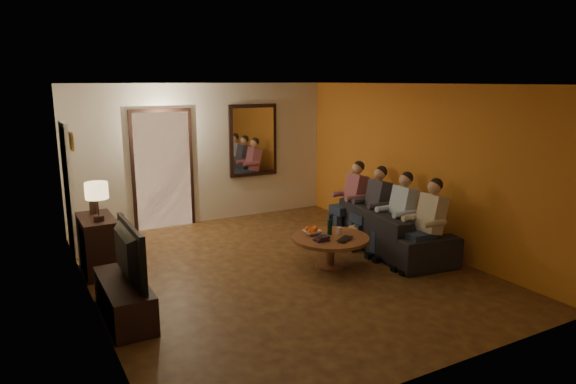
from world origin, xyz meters
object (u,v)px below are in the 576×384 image
tv_stand (124,299)px  person_c (374,209)px  person_d (352,202)px  laptop (348,240)px  tv (121,254)px  person_a (427,228)px  wine_bottle (330,224)px  sofa (390,228)px  table_lamp (97,202)px  dog (358,231)px  coffee_table (330,251)px  dresser (99,245)px  bowl (312,232)px  person_b (399,218)px

tv_stand → person_c: bearing=9.9°
person_d → laptop: size_ratio=3.65×
tv → person_a: bearing=-96.6°
wine_bottle → laptop: bearing=-82.5°
sofa → person_d: bearing=14.4°
person_c → sofa: bearing=-71.6°
table_lamp → person_d: size_ratio=0.45×
dog → coffee_table: bearing=-161.7°
tv → dog: tv is taller
sofa → dresser: bearing=82.1°
tv_stand → person_a: (4.13, -0.48, 0.38)m
person_a → person_c: (0.00, 1.20, 0.00)m
table_lamp → person_c: bearing=-9.5°
table_lamp → tv_stand: 1.65m
dresser → tv_stand: (0.00, -1.64, -0.18)m
table_lamp → bowl: table_lamp is taller
sofa → person_a: 0.94m
dresser → coffee_table: size_ratio=0.81×
person_d → tv_stand: bearing=-162.2°
tv → laptop: tv is taller
bowl → table_lamp: bearing=160.9°
tv → sofa: bearing=-84.3°
person_c → person_d: (0.00, 0.60, 0.00)m
table_lamp → bowl: 3.00m
table_lamp → dog: table_lamp is taller
tv → person_d: size_ratio=0.95×
tv → person_b: 4.14m
coffee_table → wine_bottle: size_ratio=3.58×
dresser → sofa: 4.40m
dresser → table_lamp: (0.00, -0.22, 0.67)m
person_b → person_c: same height
person_b → person_a: bearing=-90.0°
dog → tv: bearing=179.3°
sofa → person_b: bearing=169.6°
tv → person_b: bearing=-88.3°
dresser → bowl: (2.78, -1.18, 0.08)m
person_c → wine_bottle: (-1.12, -0.39, 0.01)m
tv_stand → bowl: (2.78, 0.45, 0.26)m
person_c → person_b: bearing=-90.0°
sofa → laptop: size_ratio=7.20×
tv_stand → tv: tv is taller
person_a → wine_bottle: (-1.12, 0.81, 0.01)m
coffee_table → wine_bottle: bearing=63.4°
person_c → laptop: bearing=-144.3°
dresser → dog: (3.81, -0.92, -0.12)m
tv → dresser: bearing=0.0°
person_d → wine_bottle: (-1.12, -0.99, 0.01)m
tv_stand → laptop: size_ratio=3.98×
tv → table_lamp: bearing=0.0°
tv → laptop: 3.07m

